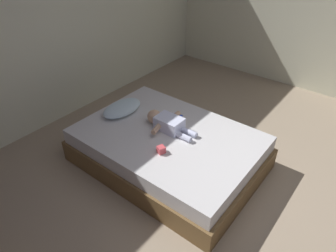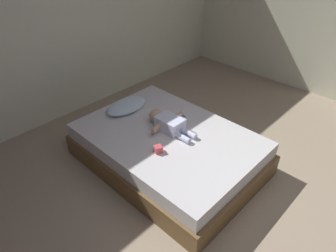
{
  "view_description": "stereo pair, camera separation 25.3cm",
  "coord_description": "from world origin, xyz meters",
  "px_view_note": "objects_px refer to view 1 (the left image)",
  "views": [
    {
      "loc": [
        -2.0,
        -0.5,
        2.36
      ],
      "look_at": [
        0.08,
        1.14,
        0.52
      ],
      "focal_mm": 32.11,
      "sensor_mm": 36.0,
      "label": 1
    },
    {
      "loc": [
        -1.83,
        -0.69,
        2.36
      ],
      "look_at": [
        0.08,
        1.14,
        0.52
      ],
      "focal_mm": 32.11,
      "sensor_mm": 36.0,
      "label": 2
    }
  ],
  "objects_px": {
    "baby": "(167,123)",
    "toy_block": "(161,150)",
    "toothbrush": "(177,114)",
    "pillow": "(122,108)",
    "bed": "(168,149)"
  },
  "relations": [
    {
      "from": "pillow",
      "to": "toothbrush",
      "type": "xyz_separation_m",
      "value": [
        0.36,
        -0.56,
        -0.05
      ]
    },
    {
      "from": "pillow",
      "to": "toothbrush",
      "type": "bearing_deg",
      "value": -57.21
    },
    {
      "from": "toothbrush",
      "to": "toy_block",
      "type": "relative_size",
      "value": 1.43
    },
    {
      "from": "bed",
      "to": "pillow",
      "type": "distance_m",
      "value": 0.76
    },
    {
      "from": "bed",
      "to": "pillow",
      "type": "height_order",
      "value": "pillow"
    },
    {
      "from": "pillow",
      "to": "baby",
      "type": "relative_size",
      "value": 0.86
    },
    {
      "from": "toy_block",
      "to": "toothbrush",
      "type": "bearing_deg",
      "value": 24.14
    },
    {
      "from": "pillow",
      "to": "bed",
      "type": "bearing_deg",
      "value": -90.39
    },
    {
      "from": "toothbrush",
      "to": "toy_block",
      "type": "height_order",
      "value": "toy_block"
    },
    {
      "from": "baby",
      "to": "toothbrush",
      "type": "relative_size",
      "value": 4.7
    },
    {
      "from": "baby",
      "to": "toy_block",
      "type": "bearing_deg",
      "value": -148.91
    },
    {
      "from": "baby",
      "to": "toy_block",
      "type": "relative_size",
      "value": 6.71
    },
    {
      "from": "baby",
      "to": "toy_block",
      "type": "xyz_separation_m",
      "value": [
        -0.37,
        -0.22,
        -0.04
      ]
    },
    {
      "from": "pillow",
      "to": "toy_block",
      "type": "bearing_deg",
      "value": -109.33
    },
    {
      "from": "pillow",
      "to": "toothbrush",
      "type": "relative_size",
      "value": 4.03
    }
  ]
}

